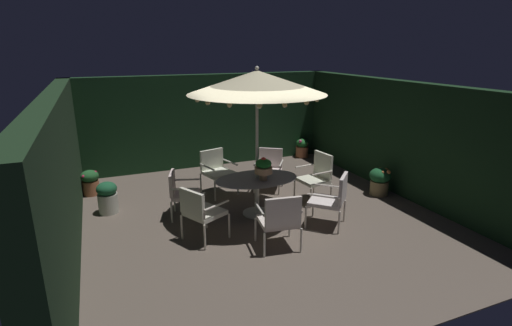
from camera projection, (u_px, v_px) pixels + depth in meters
name	position (u px, v px, depth m)	size (l,w,h in m)	color
ground_plane	(259.00, 214.00, 7.73)	(7.11, 7.58, 0.02)	brown
hedge_backdrop_rear	(207.00, 121.00, 10.59)	(7.11, 0.30, 2.48)	#17341D
hedge_backdrop_left	(61.00, 175.00, 6.12)	(0.30, 7.58, 2.48)	black
hedge_backdrop_right	(400.00, 138.00, 8.62)	(0.30, 7.58, 2.48)	#17311A
patio_dining_table	(257.00, 185.00, 7.54)	(1.64, 1.09, 0.75)	silver
patio_umbrella	(257.00, 82.00, 6.97)	(2.54, 2.54, 2.85)	silver
centerpiece_planter	(263.00, 167.00, 7.30)	(0.34, 0.34, 0.45)	tan
patio_chair_north	(280.00, 218.00, 6.19)	(0.72, 0.67, 0.97)	silver
patio_chair_northeast	(332.00, 197.00, 7.02)	(0.85, 0.85, 1.00)	silver
patio_chair_east	(317.00, 174.00, 8.24)	(0.63, 0.67, 1.03)	beige
patio_chair_southeast	(269.00, 167.00, 8.93)	(0.82, 0.82, 0.93)	silver
patio_chair_south	(216.00, 168.00, 8.66)	(0.77, 0.77, 0.97)	silver
patio_chair_southwest	(181.00, 191.00, 7.43)	(0.70, 0.69, 0.91)	silver
patio_chair_west	(200.00, 210.00, 6.48)	(0.80, 0.81, 0.95)	silver
potted_plant_front_corner	(380.00, 180.00, 8.61)	(0.47, 0.47, 0.61)	olive
potted_plant_back_center	(90.00, 182.00, 8.62)	(0.39, 0.39, 0.57)	#A3613E
potted_plant_right_near	(302.00, 148.00, 11.58)	(0.37, 0.37, 0.56)	#AF6541
potted_plant_left_near	(107.00, 197.00, 7.66)	(0.39, 0.39, 0.64)	beige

